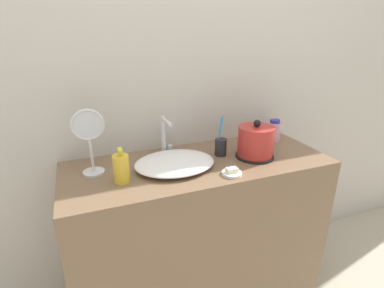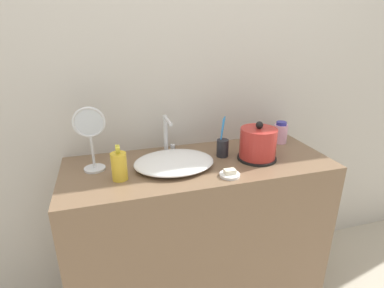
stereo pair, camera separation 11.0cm
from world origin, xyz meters
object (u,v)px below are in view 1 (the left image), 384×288
at_px(lotion_bottle, 121,169).
at_px(shampoo_bottle, 274,131).
at_px(faucet, 165,134).
at_px(electric_kettle, 256,143).
at_px(toothbrush_cup, 221,146).
at_px(vanity_mirror, 89,138).

distance_m(lotion_bottle, shampoo_bottle, 0.92).
height_order(faucet, lotion_bottle, faucet).
height_order(electric_kettle, toothbrush_cup, toothbrush_cup).
xyz_separation_m(shampoo_bottle, vanity_mirror, (-1.01, -0.07, 0.11)).
xyz_separation_m(electric_kettle, lotion_bottle, (-0.67, -0.03, -0.01)).
xyz_separation_m(electric_kettle, shampoo_bottle, (0.24, 0.17, -0.02)).
bearing_deg(vanity_mirror, toothbrush_cup, -1.88).
bearing_deg(toothbrush_cup, electric_kettle, -29.17).
distance_m(shampoo_bottle, vanity_mirror, 1.02).
height_order(toothbrush_cup, lotion_bottle, toothbrush_cup).
distance_m(toothbrush_cup, shampoo_bottle, 0.40).
relative_size(toothbrush_cup, lotion_bottle, 1.30).
distance_m(faucet, toothbrush_cup, 0.29).
height_order(faucet, electric_kettle, faucet).
relative_size(lotion_bottle, shampoo_bottle, 1.29).
height_order(shampoo_bottle, vanity_mirror, vanity_mirror).
bearing_deg(vanity_mirror, faucet, 14.30).
bearing_deg(lotion_bottle, electric_kettle, 2.28).
xyz_separation_m(toothbrush_cup, vanity_mirror, (-0.62, 0.02, 0.12)).
bearing_deg(lotion_bottle, shampoo_bottle, 12.54).
relative_size(faucet, toothbrush_cup, 0.97).
relative_size(electric_kettle, shampoo_bottle, 1.60).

